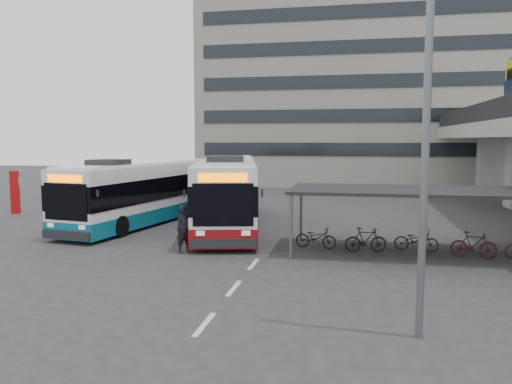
% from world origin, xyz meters
% --- Properties ---
extents(ground, '(120.00, 120.00, 0.00)m').
position_xyz_m(ground, '(0.00, 0.00, 0.00)').
color(ground, '#28282B').
rests_on(ground, ground).
extents(bike_shelter, '(10.00, 4.00, 2.54)m').
position_xyz_m(bike_shelter, '(8.50, 3.00, 1.52)').
color(bike_shelter, '#595B60').
rests_on(bike_shelter, ground).
extents(office_block, '(30.00, 15.00, 25.00)m').
position_xyz_m(office_block, '(6.00, 36.00, 12.50)').
color(office_block, gray).
rests_on(office_block, ground).
extents(road_markings, '(0.15, 7.60, 0.01)m').
position_xyz_m(road_markings, '(2.50, -3.00, 0.01)').
color(road_markings, beige).
rests_on(road_markings, ground).
extents(bus_main, '(5.45, 12.99, 3.76)m').
position_xyz_m(bus_main, '(-0.35, 7.47, 1.74)').
color(bus_main, white).
rests_on(bus_main, ground).
extents(bus_teal, '(4.48, 12.20, 3.53)m').
position_xyz_m(bus_teal, '(-5.06, 7.67, 1.64)').
color(bus_teal, white).
rests_on(bus_teal, ground).
extents(pedestrian, '(0.80, 0.81, 1.89)m').
position_xyz_m(pedestrian, '(-0.57, 1.32, 0.95)').
color(pedestrian, black).
rests_on(pedestrian, ground).
extents(lamp_post, '(1.50, 0.37, 8.57)m').
position_xyz_m(lamp_post, '(7.40, -5.79, 4.88)').
color(lamp_post, '#595B60').
rests_on(lamp_post, ground).
extents(sign_totem_north, '(0.56, 0.28, 2.59)m').
position_xyz_m(sign_totem_north, '(-14.12, 9.35, 1.34)').
color(sign_totem_north, '#AF0A0B').
rests_on(sign_totem_north, ground).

